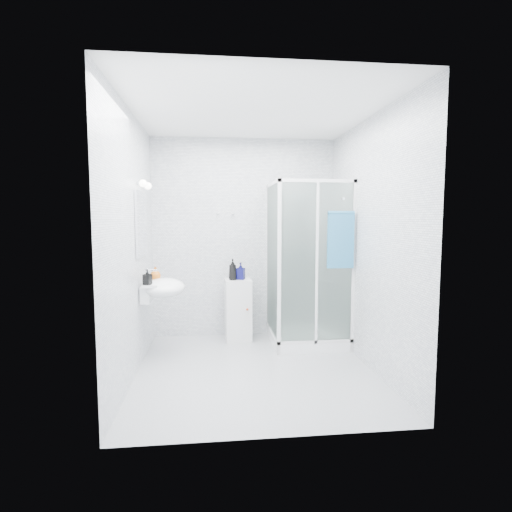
{
  "coord_description": "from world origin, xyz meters",
  "views": [
    {
      "loc": [
        -0.43,
        -3.98,
        1.56
      ],
      "look_at": [
        0.05,
        0.35,
        1.15
      ],
      "focal_mm": 28.0,
      "sensor_mm": 36.0,
      "label": 1
    }
  ],
  "objects": [
    {
      "name": "soap_dispenser_orange",
      "position": [
        -1.07,
        0.59,
        0.94
      ],
      "size": [
        0.14,
        0.14,
        0.15
      ],
      "primitive_type": "imported",
      "rotation": [
        0.0,
        0.0,
        -0.16
      ],
      "color": "#BD5F16",
      "rests_on": "wall_basin"
    },
    {
      "name": "vanity_lights",
      "position": [
        -1.14,
        0.45,
        1.92
      ],
      "size": [
        0.1,
        0.4,
        0.08
      ],
      "color": "silver",
      "rests_on": "room"
    },
    {
      "name": "wall_basin",
      "position": [
        -0.99,
        0.45,
        0.8
      ],
      "size": [
        0.46,
        0.56,
        0.35
      ],
      "color": "white",
      "rests_on": "ground"
    },
    {
      "name": "shower_enclosure",
      "position": [
        0.67,
        0.77,
        0.45
      ],
      "size": [
        0.9,
        0.95,
        2.0
      ],
      "color": "white",
      "rests_on": "ground"
    },
    {
      "name": "hand_towel",
      "position": [
        1.01,
        0.36,
        1.34
      ],
      "size": [
        0.3,
        0.04,
        0.64
      ],
      "color": "teal",
      "rests_on": "shower_enclosure"
    },
    {
      "name": "shampoo_bottle_b",
      "position": [
        -0.07,
        1.04,
        0.89
      ],
      "size": [
        0.12,
        0.13,
        0.22
      ],
      "primitive_type": "imported",
      "rotation": [
        0.0,
        0.0,
        -0.34
      ],
      "color": "#0B0B45",
      "rests_on": "storage_cabinet"
    },
    {
      "name": "storage_cabinet",
      "position": [
        -0.1,
        1.05,
        0.39
      ],
      "size": [
        0.34,
        0.36,
        0.79
      ],
      "rotation": [
        0.0,
        0.0,
        0.05
      ],
      "color": "white",
      "rests_on": "ground"
    },
    {
      "name": "wall_hooks",
      "position": [
        -0.25,
        1.26,
        1.62
      ],
      "size": [
        0.23,
        0.06,
        0.03
      ],
      "color": "silver",
      "rests_on": "room"
    },
    {
      "name": "room",
      "position": [
        0.0,
        0.0,
        1.3
      ],
      "size": [
        2.4,
        2.6,
        2.6
      ],
      "color": "white",
      "rests_on": "ground"
    },
    {
      "name": "shampoo_bottle_a",
      "position": [
        -0.17,
        1.0,
        0.92
      ],
      "size": [
        0.11,
        0.11,
        0.27
      ],
      "primitive_type": "imported",
      "rotation": [
        0.0,
        0.0,
        0.1
      ],
      "color": "black",
      "rests_on": "storage_cabinet"
    },
    {
      "name": "mirror",
      "position": [
        -1.19,
        0.45,
        1.5
      ],
      "size": [
        0.02,
        0.6,
        0.7
      ],
      "primitive_type": "cube",
      "color": "white",
      "rests_on": "room"
    },
    {
      "name": "soap_dispenser_black",
      "position": [
        -1.11,
        0.29,
        0.95
      ],
      "size": [
        0.1,
        0.1,
        0.17
      ],
      "primitive_type": "imported",
      "rotation": [
        0.0,
        0.0,
        -0.42
      ],
      "color": "black",
      "rests_on": "wall_basin"
    }
  ]
}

